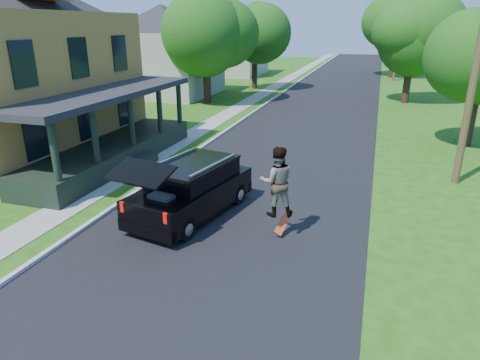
% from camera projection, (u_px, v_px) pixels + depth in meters
% --- Properties ---
extents(ground, '(140.00, 140.00, 0.00)m').
position_uv_depth(ground, '(209.00, 253.00, 11.35)').
color(ground, '#205110').
rests_on(ground, ground).
extents(street, '(8.00, 120.00, 0.02)m').
position_uv_depth(street, '(317.00, 112.00, 29.23)').
color(street, black).
rests_on(street, ground).
extents(curb, '(0.15, 120.00, 0.12)m').
position_uv_depth(curb, '(260.00, 109.00, 30.39)').
color(curb, '#B0B0AA').
rests_on(curb, ground).
extents(sidewalk, '(1.30, 120.00, 0.03)m').
position_uv_depth(sidewalk, '(239.00, 108.00, 30.83)').
color(sidewalk, gray).
rests_on(sidewalk, ground).
extents(front_walk, '(6.50, 1.20, 0.03)m').
position_uv_depth(front_walk, '(63.00, 157.00, 19.42)').
color(front_walk, gray).
rests_on(front_walk, ground).
extents(neighbor_house_mid, '(12.78, 12.78, 8.30)m').
position_uv_depth(neighbor_house_mid, '(163.00, 43.00, 35.21)').
color(neighbor_house_mid, '#BDB7A8').
rests_on(neighbor_house_mid, ground).
extents(neighbor_house_far, '(12.78, 12.78, 8.30)m').
position_uv_depth(neighbor_house_far, '(227.00, 37.00, 49.52)').
color(neighbor_house_far, '#BDB7A8').
rests_on(neighbor_house_far, ground).
extents(black_suv, '(2.74, 5.15, 2.28)m').
position_uv_depth(black_suv, '(191.00, 189.00, 13.30)').
color(black_suv, black).
rests_on(black_suv, ground).
extents(skateboarder, '(1.16, 1.04, 1.98)m').
position_uv_depth(skateboarder, '(277.00, 182.00, 11.71)').
color(skateboarder, black).
rests_on(skateboarder, ground).
extents(skateboard, '(0.39, 0.80, 0.58)m').
position_uv_depth(skateboard, '(283.00, 223.00, 12.26)').
color(skateboard, '#B5350F').
rests_on(skateboard, ground).
extents(tree_left_mid, '(6.60, 6.67, 8.77)m').
position_uv_depth(tree_left_mid, '(205.00, 25.00, 30.94)').
color(tree_left_mid, black).
rests_on(tree_left_mid, ground).
extents(tree_left_far, '(5.47, 5.26, 7.82)m').
position_uv_depth(tree_left_far, '(255.00, 30.00, 38.11)').
color(tree_left_far, black).
rests_on(tree_left_far, ground).
extents(tree_right_mid, '(6.61, 6.73, 8.23)m').
position_uv_depth(tree_right_mid, '(414.00, 30.00, 30.94)').
color(tree_right_mid, black).
rests_on(tree_right_mid, ground).
extents(tree_right_far, '(7.07, 7.11, 9.14)m').
position_uv_depth(tree_right_far, '(397.00, 23.00, 46.02)').
color(tree_right_far, black).
rests_on(tree_right_far, ground).
extents(utility_pole_near, '(1.67, 0.29, 9.02)m').
position_uv_depth(utility_pole_near, '(478.00, 56.00, 14.76)').
color(utility_pole_near, brown).
rests_on(utility_pole_near, ground).
extents(utility_pole_far, '(1.54, 0.56, 9.30)m').
position_uv_depth(utility_pole_far, '(399.00, 33.00, 43.64)').
color(utility_pole_far, brown).
rests_on(utility_pole_far, ground).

